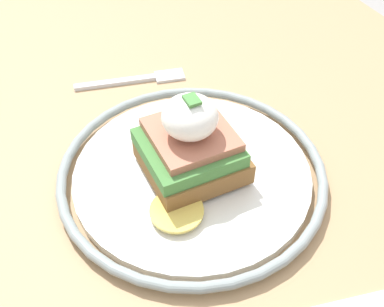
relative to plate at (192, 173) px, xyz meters
The scene contains 4 objects.
dining_table 0.12m from the plate, 23.96° to the right, with size 1.16×0.81×0.77m.
plate is the anchor object (origin of this frame).
sandwich 0.04m from the plate, 102.92° to the right, with size 0.11×0.11×0.09m.
fork 0.18m from the plate, behind, with size 0.05×0.14×0.00m.
Camera 1 is at (0.27, -0.13, 1.13)m, focal length 45.00 mm.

